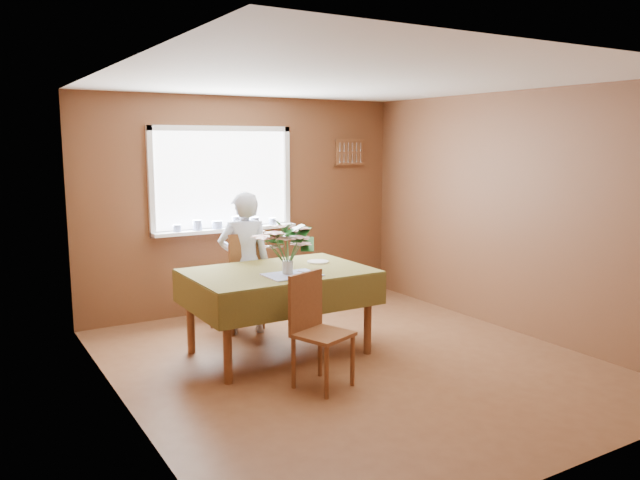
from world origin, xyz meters
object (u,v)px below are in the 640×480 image
seated_woman (244,263)px  flower_bouquet (287,243)px  chair_far (241,278)px  dining_table (279,280)px  chair_near (315,325)px

seated_woman → flower_bouquet: bearing=103.3°
chair_far → flower_bouquet: size_ratio=2.10×
dining_table → chair_far: bearing=89.7°
chair_near → seated_woman: seated_woman is taller
dining_table → chair_far: 0.87m
dining_table → chair_near: (-0.10, -0.84, -0.20)m
chair_far → seated_woman: size_ratio=0.71×
dining_table → chair_near: chair_near is taller
flower_bouquet → chair_far: bearing=89.2°
chair_far → flower_bouquet: 1.18m
chair_far → chair_near: bearing=75.8°
chair_near → flower_bouquet: 0.86m
chair_far → dining_table: bearing=79.0°
dining_table → flower_bouquet: size_ratio=3.30×
chair_far → seated_woman: bearing=76.5°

